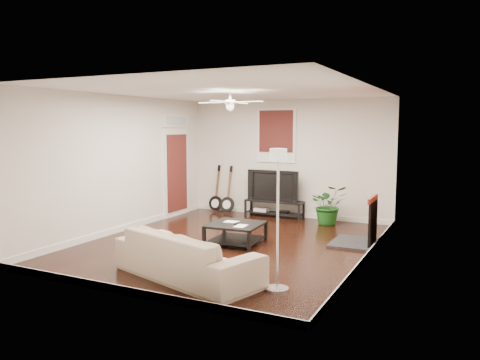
# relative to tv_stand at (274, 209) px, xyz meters

# --- Properties ---
(room) EXTENTS (5.01, 6.01, 2.81)m
(room) POSITION_rel_tv_stand_xyz_m (0.26, -2.78, 1.20)
(room) COLOR black
(room) RESTS_ON ground
(brick_accent) EXTENTS (0.02, 2.20, 2.80)m
(brick_accent) POSITION_rel_tv_stand_xyz_m (2.75, -1.78, 1.20)
(brick_accent) COLOR #AC4B37
(brick_accent) RESTS_ON floor
(fireplace) EXTENTS (0.80, 1.10, 0.92)m
(fireplace) POSITION_rel_tv_stand_xyz_m (2.46, -1.78, 0.26)
(fireplace) COLOR black
(fireplace) RESTS_ON floor
(window_back) EXTENTS (1.00, 0.06, 1.30)m
(window_back) POSITION_rel_tv_stand_xyz_m (-0.04, 0.19, 1.75)
(window_back) COLOR #33100E
(window_back) RESTS_ON wall_back
(door_left) EXTENTS (0.08, 1.00, 2.50)m
(door_left) POSITION_rel_tv_stand_xyz_m (-2.20, -0.88, 1.05)
(door_left) COLOR white
(door_left) RESTS_ON wall_left
(tv_stand) EXTENTS (1.43, 0.38, 0.40)m
(tv_stand) POSITION_rel_tv_stand_xyz_m (0.00, 0.00, 0.00)
(tv_stand) COLOR black
(tv_stand) RESTS_ON floor
(tv) EXTENTS (1.28, 0.17, 0.74)m
(tv) POSITION_rel_tv_stand_xyz_m (0.00, 0.02, 0.57)
(tv) COLOR black
(tv) RESTS_ON tv_stand
(coffee_table) EXTENTS (0.98, 0.98, 0.39)m
(coffee_table) POSITION_rel_tv_stand_xyz_m (0.37, -2.78, -0.01)
(coffee_table) COLOR black
(coffee_table) RESTS_ON floor
(sofa) EXTENTS (2.49, 1.55, 0.68)m
(sofa) POSITION_rel_tv_stand_xyz_m (0.62, -4.82, 0.14)
(sofa) COLOR tan
(sofa) RESTS_ON floor
(floor_lamp) EXTENTS (0.39, 0.39, 1.90)m
(floor_lamp) POSITION_rel_tv_stand_xyz_m (1.97, -4.72, 0.75)
(floor_lamp) COLOR silver
(floor_lamp) RESTS_ON floor
(potted_plant) EXTENTS (1.03, 0.98, 0.89)m
(potted_plant) POSITION_rel_tv_stand_xyz_m (1.42, -0.28, 0.24)
(potted_plant) COLOR #175118
(potted_plant) RESTS_ON floor
(guitar_left) EXTENTS (0.39, 0.28, 1.21)m
(guitar_left) POSITION_rel_tv_stand_xyz_m (-1.60, -0.03, 0.40)
(guitar_left) COLOR black
(guitar_left) RESTS_ON floor
(guitar_right) EXTENTS (0.39, 0.28, 1.21)m
(guitar_right) POSITION_rel_tv_stand_xyz_m (-1.25, -0.06, 0.40)
(guitar_right) COLOR black
(guitar_right) RESTS_ON floor
(ceiling_fan) EXTENTS (1.24, 1.24, 0.32)m
(ceiling_fan) POSITION_rel_tv_stand_xyz_m (0.26, -2.78, 2.40)
(ceiling_fan) COLOR white
(ceiling_fan) RESTS_ON ceiling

